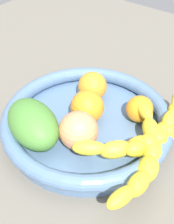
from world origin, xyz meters
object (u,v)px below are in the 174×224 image
(orange_front, at_px, (87,107))
(mango_green, at_px, (33,124))
(orange_mid_left, at_px, (92,86))
(banana_draped_left, at_px, (145,134))
(orange_mid_right, at_px, (140,109))
(fruit_bowl, at_px, (87,121))
(peach_blush, at_px, (78,131))
(banana_arching_top, at_px, (163,127))
(banana_draped_right, at_px, (145,155))

(orange_front, distance_m, mango_green, 0.11)
(orange_front, xyz_separation_m, mango_green, (-0.05, -0.10, 0.00))
(orange_mid_left, xyz_separation_m, mango_green, (-0.01, -0.16, 0.01))
(banana_draped_left, height_order, mango_green, mango_green)
(orange_mid_right, height_order, mango_green, mango_green)
(orange_mid_right, bearing_deg, orange_mid_left, 179.60)
(fruit_bowl, distance_m, mango_green, 0.11)
(peach_blush, bearing_deg, banana_arching_top, 42.27)
(fruit_bowl, height_order, mango_green, mango_green)
(banana_draped_right, bearing_deg, orange_front, 165.16)
(banana_draped_left, xyz_separation_m, banana_draped_right, (0.02, -0.04, 0.00))
(mango_green, bearing_deg, orange_mid_left, 84.75)
(orange_mid_right, bearing_deg, banana_arching_top, -19.05)
(orange_front, bearing_deg, banana_arching_top, 16.06)
(orange_mid_left, relative_size, orange_mid_right, 1.15)
(orange_mid_left, relative_size, peach_blush, 0.87)
(banana_arching_top, relative_size, mango_green, 1.62)
(fruit_bowl, distance_m, orange_front, 0.03)
(banana_draped_left, height_order, orange_front, orange_front)
(banana_draped_right, distance_m, orange_mid_left, 0.20)
(banana_draped_right, bearing_deg, peach_blush, -168.64)
(banana_arching_top, xyz_separation_m, orange_mid_left, (-0.17, 0.02, 0.00))
(banana_draped_left, bearing_deg, banana_draped_right, -61.55)
(mango_green, bearing_deg, peach_blush, 25.81)
(banana_arching_top, bearing_deg, mango_green, -143.49)
(banana_draped_left, height_order, peach_blush, peach_blush)
(banana_draped_right, relative_size, orange_front, 3.62)
(peach_blush, bearing_deg, fruit_bowl, 111.11)
(banana_draped_left, xyz_separation_m, banana_arching_top, (0.02, 0.04, -0.00))
(orange_mid_left, bearing_deg, banana_draped_right, -29.40)
(orange_front, bearing_deg, peach_blush, -66.50)
(banana_draped_left, xyz_separation_m, mango_green, (-0.17, -0.10, 0.01))
(banana_draped_right, relative_size, banana_arching_top, 1.14)
(banana_draped_left, xyz_separation_m, peach_blush, (-0.09, -0.06, 0.00))
(fruit_bowl, relative_size, orange_mid_left, 5.43)
(orange_front, xyz_separation_m, orange_mid_left, (-0.03, 0.06, -0.00))
(banana_draped_right, distance_m, mango_green, 0.20)
(banana_draped_right, xyz_separation_m, orange_mid_right, (-0.06, 0.10, -0.00))
(orange_mid_right, bearing_deg, orange_front, -142.82)
(banana_draped_left, bearing_deg, fruit_bowl, -173.47)
(fruit_bowl, bearing_deg, orange_front, 124.39)
(banana_draped_left, xyz_separation_m, orange_front, (-0.12, -0.00, 0.00))
(orange_front, distance_m, peach_blush, 0.07)
(fruit_bowl, height_order, orange_front, orange_front)
(orange_mid_left, bearing_deg, orange_front, -62.27)
(fruit_bowl, height_order, peach_blush, peach_blush)
(peach_blush, bearing_deg, orange_mid_left, 115.65)
(orange_mid_left, relative_size, mango_green, 0.48)
(fruit_bowl, relative_size, orange_front, 5.05)
(orange_mid_left, bearing_deg, orange_mid_right, -0.40)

